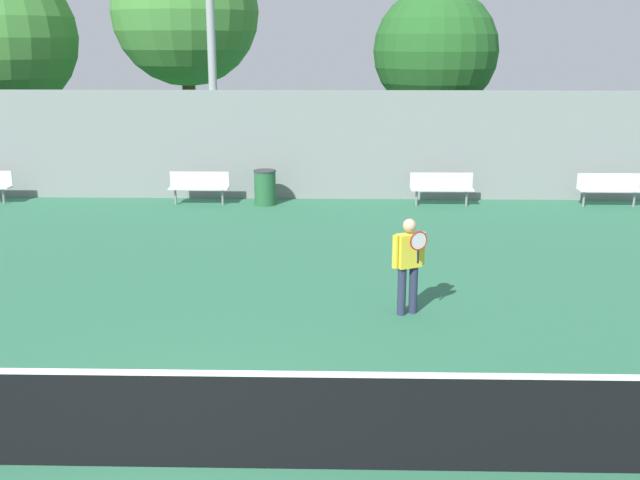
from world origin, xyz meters
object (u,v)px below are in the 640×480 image
Objects in this scene: light_pole_far_right at (210,7)px; tree_green_tall at (436,51)px; bench_courtside_near at (199,184)px; tennis_player at (409,261)px; tree_dark_dense at (185,12)px; tennis_net at (166,419)px; bench_by_gate at (442,185)px; bench_courtside_far at (609,186)px; trash_bin at (265,187)px.

tree_green_tall is at bearing 35.81° from light_pole_far_right.
tennis_player is at bearing -59.58° from bench_courtside_near.
tennis_player is at bearing -67.25° from tree_dark_dense.
tree_dark_dense is (-3.55, 19.99, 4.70)m from tennis_net.
light_pole_far_right is (-6.22, 0.90, 4.64)m from bench_by_gate.
light_pole_far_right is at bearing 90.21° from tennis_player.
tree_dark_dense reaches higher than bench_by_gate.
tree_dark_dense is at bearing 170.97° from tree_green_tall.
tree_dark_dense is at bearing 102.42° from bench_courtside_near.
tennis_net is 15.78m from bench_courtside_far.
tennis_player is 0.95× the size of bench_by_gate.
bench_courtside_near and bench_by_gate have the same top height.
bench_courtside_near is at bearing -77.58° from tree_dark_dense.
tennis_net is 5.45m from tennis_player.
light_pole_far_right is at bearing 70.11° from bench_courtside_near.
tennis_net reaches higher than bench_by_gate.
tennis_player is 0.20× the size of tree_dark_dense.
bench_courtside_far is (11.02, 0.00, 0.00)m from bench_courtside_near.
tree_green_tall is at bearing 55.52° from tennis_player.
trash_bin is (1.79, -0.04, -0.07)m from bench_courtside_near.
bench_by_gate is at bearing -40.99° from tree_dark_dense.
light_pole_far_right is 1.39× the size of tree_green_tall.
tree_green_tall is (6.96, 5.69, 3.42)m from bench_courtside_near.
light_pole_far_right reaches higher than tree_green_tall.
tennis_player is 0.19× the size of light_pole_far_right.
tree_dark_dense reaches higher than tennis_player.
bench_by_gate is 0.28× the size of tree_green_tall.
bench_courtside_far is at bearing 0.00° from bench_courtside_near.
bench_by_gate is 4.76m from trash_bin.
tennis_player reaches higher than bench_by_gate.
tennis_player reaches higher than tennis_net.
trash_bin is 9.17m from tree_dark_dense.
tennis_player is (2.90, 4.60, 0.35)m from tennis_net.
tree_dark_dense is at bearing 115.29° from trash_bin.
tree_dark_dense is (-1.87, 6.14, 0.07)m from light_pole_far_right.
tennis_net is at bearing -89.07° from trash_bin.
bench_courtside_near and bench_courtside_far have the same top height.
tree_green_tall is 8.72m from tree_dark_dense.
tree_green_tall reaches higher than tennis_player.
tennis_net is at bearing -83.09° from light_pole_far_right.
bench_courtside_far is 11.69m from light_pole_far_right.
trash_bin is at bearing -32.48° from light_pole_far_right.
tree_green_tall is at bearing 47.91° from trash_bin.
light_pole_far_right is 8.28m from tree_green_tall.
tennis_net is 12.91m from trash_bin.
tree_dark_dense is (-3.34, 7.08, 4.78)m from trash_bin.
tennis_player is 1.68× the size of trash_bin.
bench_courtside_near is at bearing 98.79° from tennis_net.
bench_courtside_near is 0.95× the size of bench_by_gate.
bench_courtside_far is 1.00× the size of bench_by_gate.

